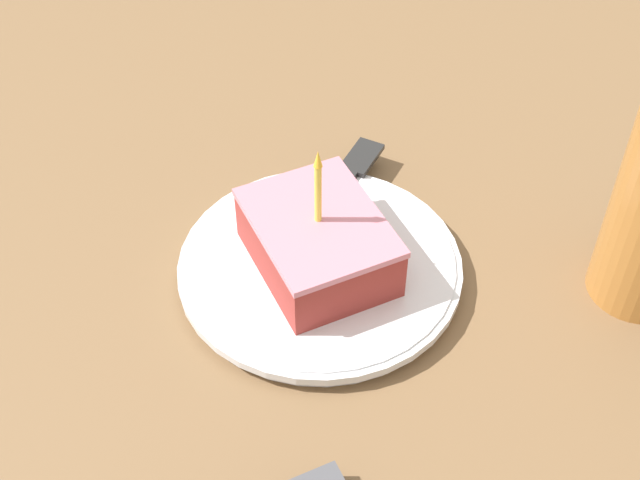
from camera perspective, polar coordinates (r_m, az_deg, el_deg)
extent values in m
cube|color=brown|center=(0.71, -1.66, -4.91)|extent=(2.40, 2.40, 0.04)
cylinder|color=silver|center=(0.71, 0.00, -1.87)|extent=(0.21, 0.21, 0.02)
cylinder|color=silver|center=(0.70, 0.00, -1.68)|extent=(0.22, 0.22, 0.01)
cube|color=#99332D|center=(0.68, -0.12, -0.30)|extent=(0.09, 0.12, 0.04)
cube|color=#D17A8C|center=(0.66, -0.12, 1.15)|extent=(0.09, 0.12, 0.01)
cylinder|color=#EAD84C|center=(0.64, -0.13, 2.99)|extent=(0.01, 0.01, 0.05)
cone|color=yellow|center=(0.62, -0.13, 5.22)|extent=(0.01, 0.01, 0.01)
cube|color=#262626|center=(0.73, -0.17, 1.34)|extent=(0.11, 0.09, 0.00)
cube|color=#262626|center=(0.79, 2.70, 5.30)|extent=(0.05, 0.05, 0.00)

